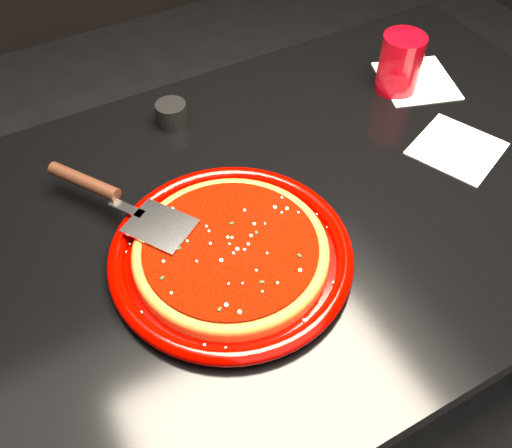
{
  "coord_description": "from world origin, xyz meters",
  "views": [
    {
      "loc": [
        -0.41,
        -0.54,
        1.44
      ],
      "look_at": [
        -0.13,
        -0.03,
        0.77
      ],
      "focal_mm": 40.0,
      "sensor_mm": 36.0,
      "label": 1
    }
  ],
  "objects_px": {
    "cup": "(400,64)",
    "ramekin": "(172,114)",
    "table": "(299,310)",
    "plate": "(231,254)",
    "pizza_server": "(120,200)"
  },
  "relations": [
    {
      "from": "cup",
      "to": "ramekin",
      "type": "relative_size",
      "value": 2.03
    },
    {
      "from": "table",
      "to": "ramekin",
      "type": "bearing_deg",
      "value": 115.55
    },
    {
      "from": "plate",
      "to": "ramekin",
      "type": "distance_m",
      "value": 0.35
    },
    {
      "from": "table",
      "to": "plate",
      "type": "bearing_deg",
      "value": -161.23
    },
    {
      "from": "plate",
      "to": "pizza_server",
      "type": "relative_size",
      "value": 1.14
    },
    {
      "from": "table",
      "to": "pizza_server",
      "type": "bearing_deg",
      "value": 162.7
    },
    {
      "from": "table",
      "to": "cup",
      "type": "relative_size",
      "value": 10.28
    },
    {
      "from": "plate",
      "to": "ramekin",
      "type": "height_order",
      "value": "ramekin"
    },
    {
      "from": "plate",
      "to": "pizza_server",
      "type": "xyz_separation_m",
      "value": [
        -0.11,
        0.16,
        0.03
      ]
    },
    {
      "from": "table",
      "to": "plate",
      "type": "distance_m",
      "value": 0.44
    },
    {
      "from": "pizza_server",
      "to": "cup",
      "type": "xyz_separation_m",
      "value": [
        0.6,
        0.07,
        0.01
      ]
    },
    {
      "from": "cup",
      "to": "ramekin",
      "type": "height_order",
      "value": "cup"
    },
    {
      "from": "cup",
      "to": "ramekin",
      "type": "bearing_deg",
      "value": 164.98
    },
    {
      "from": "plate",
      "to": "cup",
      "type": "xyz_separation_m",
      "value": [
        0.49,
        0.23,
        0.04
      ]
    },
    {
      "from": "pizza_server",
      "to": "cup",
      "type": "relative_size",
      "value": 2.78
    }
  ]
}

